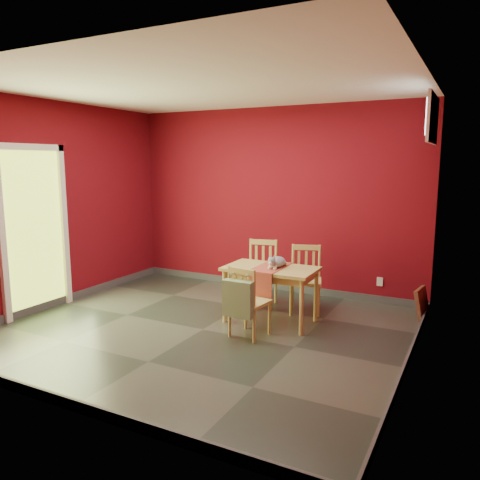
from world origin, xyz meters
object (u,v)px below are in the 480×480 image
at_px(dining_table, 271,274).
at_px(chair_far_right, 306,278).
at_px(chair_far_left, 261,272).
at_px(picture_frame, 422,303).
at_px(chair_near, 248,301).
at_px(tote_bag, 238,299).
at_px(cat, 277,260).

distance_m(dining_table, chair_far_right, 0.65).
height_order(chair_far_left, picture_frame, chair_far_left).
relative_size(dining_table, chair_far_right, 1.27).
distance_m(chair_far_left, chair_near, 1.18).
distance_m(dining_table, picture_frame, 1.93).
distance_m(tote_bag, picture_frame, 2.42).
xyz_separation_m(dining_table, cat, (0.07, 0.02, 0.17)).
bearing_deg(picture_frame, tote_bag, -133.34).
bearing_deg(chair_far_left, cat, -49.78).
height_order(chair_far_left, cat, chair_far_left).
relative_size(chair_far_left, chair_near, 1.10).
xyz_separation_m(dining_table, chair_far_left, (-0.39, 0.56, -0.14)).
bearing_deg(chair_far_right, dining_table, -111.98).
relative_size(chair_far_left, picture_frame, 2.25).
bearing_deg(chair_near, dining_table, 87.49).
xyz_separation_m(tote_bag, cat, (0.11, 0.79, 0.28)).
bearing_deg(chair_far_left, dining_table, -55.67).
xyz_separation_m(cat, picture_frame, (1.54, 0.96, -0.58)).
height_order(tote_bag, picture_frame, tote_bag).
bearing_deg(picture_frame, chair_far_right, -163.68).
relative_size(dining_table, chair_near, 1.36).
bearing_deg(chair_near, picture_frame, 43.42).
bearing_deg(dining_table, chair_near, -92.51).
relative_size(dining_table, tote_bag, 2.33).
height_order(dining_table, picture_frame, dining_table).
bearing_deg(chair_far_right, chair_far_left, -178.30).
xyz_separation_m(chair_far_right, picture_frame, (1.37, 0.40, -0.25)).
bearing_deg(cat, picture_frame, 45.56).
distance_m(chair_far_right, chair_near, 1.17).
distance_m(chair_far_left, picture_frame, 2.05).
bearing_deg(picture_frame, cat, -148.02).
relative_size(chair_far_right, chair_near, 1.07).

